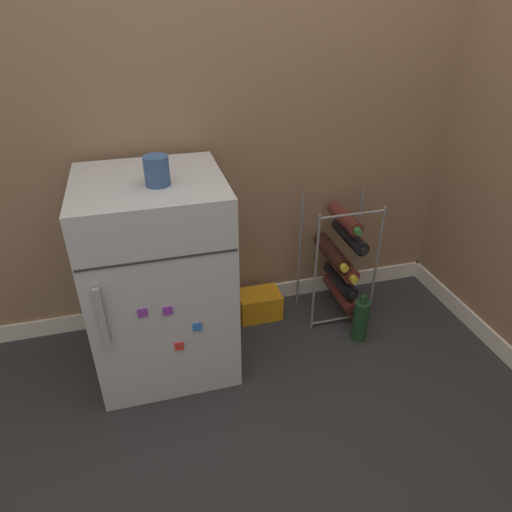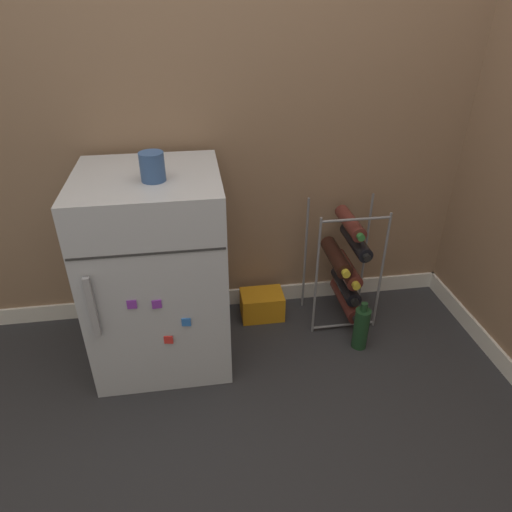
# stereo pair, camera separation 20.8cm
# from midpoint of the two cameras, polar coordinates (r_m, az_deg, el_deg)

# --- Properties ---
(ground_plane) EXTENTS (14.00, 14.00, 0.00)m
(ground_plane) POSITION_cam_midpoint_polar(r_m,az_deg,el_deg) (2.11, 0.53, -14.73)
(ground_plane) COLOR #28282B
(wall_back) EXTENTS (7.05, 0.07, 2.50)m
(wall_back) POSITION_cam_midpoint_polar(r_m,az_deg,el_deg) (2.09, -4.21, 23.44)
(wall_back) COLOR #84664C
(wall_back) RESTS_ON ground_plane
(mini_fridge) EXTENTS (0.57, 0.57, 0.88)m
(mini_fridge) POSITION_cam_midpoint_polar(r_m,az_deg,el_deg) (1.99, -14.90, -2.67)
(mini_fridge) COLOR #B7BABF
(mini_fridge) RESTS_ON ground_plane
(wine_rack) EXTENTS (0.33, 0.33, 0.63)m
(wine_rack) POSITION_cam_midpoint_polar(r_m,az_deg,el_deg) (2.32, 8.08, -0.74)
(wine_rack) COLOR slate
(wine_rack) RESTS_ON ground_plane
(soda_box) EXTENTS (0.22, 0.15, 0.14)m
(soda_box) POSITION_cam_midpoint_polar(r_m,az_deg,el_deg) (2.39, -2.10, -6.14)
(soda_box) COLOR orange
(soda_box) RESTS_ON ground_plane
(fridge_top_cup) EXTENTS (0.09, 0.09, 0.11)m
(fridge_top_cup) POSITION_cam_midpoint_polar(r_m,az_deg,el_deg) (1.72, -15.78, 10.14)
(fridge_top_cup) COLOR #335184
(fridge_top_cup) RESTS_ON mini_fridge
(loose_bottle_floor) EXTENTS (0.07, 0.07, 0.25)m
(loose_bottle_floor) POSITION_cam_midpoint_polar(r_m,az_deg,el_deg) (2.25, 10.39, -7.98)
(loose_bottle_floor) COLOR #19381E
(loose_bottle_floor) RESTS_ON ground_plane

